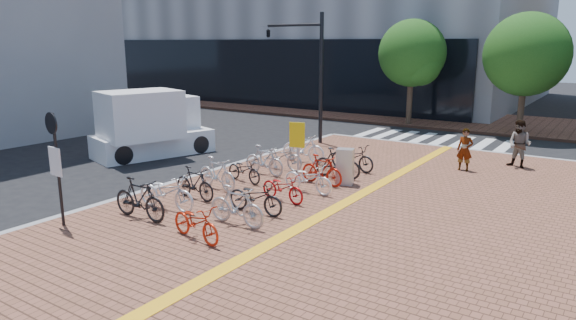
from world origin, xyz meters
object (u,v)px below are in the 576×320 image
Objects in this scene: bike_2 at (195,183)px; bike_4 at (244,170)px; bike_0 at (139,199)px; bike_11 at (283,187)px; bike_10 at (256,197)px; traffic_light_pole at (296,54)px; bike_12 at (308,178)px; box_truck at (150,124)px; bike_1 at (166,192)px; bike_7 at (303,148)px; bike_9 at (236,206)px; bike_13 at (322,170)px; notice_sign at (55,155)px; bike_14 at (338,163)px; pedestrian_a at (465,150)px; bike_5 at (264,160)px; pedestrian_b at (520,144)px; bike_15 at (352,157)px; bike_8 at (196,222)px; bike_3 at (217,174)px; utility_box at (345,167)px; bike_6 at (281,156)px; yellow_sign at (298,140)px.

bike_2 is 1.02× the size of bike_4.
bike_0 is 1.16× the size of bike_11.
bike_10 is 11.67m from traffic_light_pole.
bike_12 is 0.33× the size of box_truck.
traffic_light_pole is at bearing 57.59° from box_truck.
bike_7 is at bearing -5.01° from bike_1.
bike_13 is (-0.14, 4.63, -0.02)m from bike_9.
notice_sign is at bearing 179.89° from bike_4.
bike_14 is at bearing -35.03° from bike_4.
bike_11 is 1.03× the size of pedestrian_a.
bike_5 is (-0.01, 1.16, 0.10)m from bike_4.
bike_10 is 0.99× the size of pedestrian_b.
notice_sign is (-1.26, -2.46, 1.35)m from bike_1.
bike_14 reaches higher than bike_13.
bike_12 is at bearing -168.46° from bike_15.
bike_7 is 1.22× the size of pedestrian_a.
bike_12 is at bearing -28.27° from bike_0.
bike_8 is at bearing 172.95° from bike_9.
bike_0 reaches higher than bike_8.
box_truck is at bearing 46.83° from bike_1.
bike_4 is (0.14, 1.23, -0.11)m from bike_3.
pedestrian_b is (4.84, 10.85, 0.38)m from bike_9.
bike_15 is at bearing 109.81° from utility_box.
bike_8 is 2.39m from bike_10.
bike_9 is 3.58m from bike_12.
bike_0 is 8.35m from bike_15.
bike_0 is at bearing 154.44° from bike_12.
bike_10 is (2.45, -1.17, -0.07)m from bike_3.
bike_9 is 0.99× the size of bike_12.
bike_13 is (0.05, 3.57, 0.03)m from bike_10.
notice_sign reaches higher than bike_4.
pedestrian_a reaches higher than bike_15.
box_truck is at bearing -122.41° from traffic_light_pole.
bike_0 reaches higher than bike_4.
bike_3 reaches higher than bike_5.
bike_10 is 1.07× the size of bike_13.
notice_sign is (-1.23, -7.17, 1.34)m from bike_5.
bike_2 is at bearing 88.15° from bike_10.
bike_11 is 2.80m from utility_box.
bike_3 is 0.93× the size of bike_7.
bike_4 is (-0.02, 3.55, -0.09)m from bike_1.
box_truck reaches higher than bike_8.
bike_3 is 1.10× the size of bike_4.
bike_6 is at bearing -62.47° from traffic_light_pole.
utility_box is at bearing -4.83° from bike_11.
bike_9 is at bearing -154.51° from bike_6.
bike_0 is 1.20× the size of pedestrian_a.
bike_13 reaches higher than bike_10.
pedestrian_a is 6.36m from yellow_sign.
yellow_sign reaches higher than bike_9.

